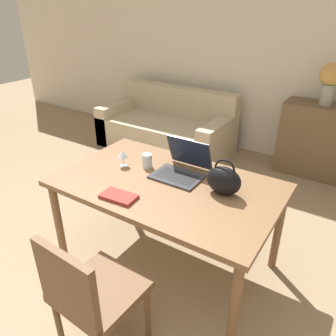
# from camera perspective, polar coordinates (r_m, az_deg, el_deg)

# --- Properties ---
(wall_back) EXTENTS (10.00, 0.06, 2.70)m
(wall_back) POSITION_cam_1_polar(r_m,az_deg,el_deg) (4.45, 18.89, 18.54)
(wall_back) COLOR beige
(wall_back) RESTS_ON ground_plane
(dining_table) EXTENTS (1.60, 0.97, 0.75)m
(dining_table) POSITION_cam_1_polar(r_m,az_deg,el_deg) (2.39, -0.25, -4.05)
(dining_table) COLOR brown
(dining_table) RESTS_ON ground_plane
(chair) EXTENTS (0.46, 0.46, 0.88)m
(chair) POSITION_cam_1_polar(r_m,az_deg,el_deg) (1.95, -13.46, -20.35)
(chair) COLOR brown
(chair) RESTS_ON ground_plane
(couch) EXTENTS (1.83, 0.91, 0.82)m
(couch) POSITION_cam_1_polar(r_m,az_deg,el_deg) (4.70, -0.19, 6.86)
(couch) COLOR #C1B293
(couch) RESTS_ON ground_plane
(sideboard) EXTENTS (1.20, 0.40, 0.87)m
(sideboard) POSITION_cam_1_polar(r_m,az_deg,el_deg) (4.27, 26.85, 3.81)
(sideboard) COLOR brown
(sideboard) RESTS_ON ground_plane
(laptop) EXTENTS (0.36, 0.36, 0.26)m
(laptop) POSITION_cam_1_polar(r_m,az_deg,el_deg) (2.45, 2.60, 0.50)
(laptop) COLOR #38383D
(laptop) RESTS_ON dining_table
(drinking_glass) EXTENTS (0.08, 0.08, 0.11)m
(drinking_glass) POSITION_cam_1_polar(r_m,az_deg,el_deg) (2.55, -3.66, 1.29)
(drinking_glass) COLOR silver
(drinking_glass) RESTS_ON dining_table
(wine_glass) EXTENTS (0.08, 0.08, 0.13)m
(wine_glass) POSITION_cam_1_polar(r_m,az_deg,el_deg) (2.56, -7.84, 2.31)
(wine_glass) COLOR silver
(wine_glass) RESTS_ON dining_table
(handbag) EXTENTS (0.24, 0.14, 0.26)m
(handbag) POSITION_cam_1_polar(r_m,az_deg,el_deg) (2.20, 9.68, -2.12)
(handbag) COLOR black
(handbag) RESTS_ON dining_table
(flower_vase) EXTENTS (0.25, 0.25, 0.46)m
(flower_vase) POSITION_cam_1_polar(r_m,az_deg,el_deg) (4.08, 26.46, 13.66)
(flower_vase) COLOR #9E998E
(flower_vase) RESTS_ON sideboard
(book) EXTENTS (0.25, 0.15, 0.02)m
(book) POSITION_cam_1_polar(r_m,az_deg,el_deg) (2.19, -8.58, -4.93)
(book) COLOR maroon
(book) RESTS_ON dining_table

